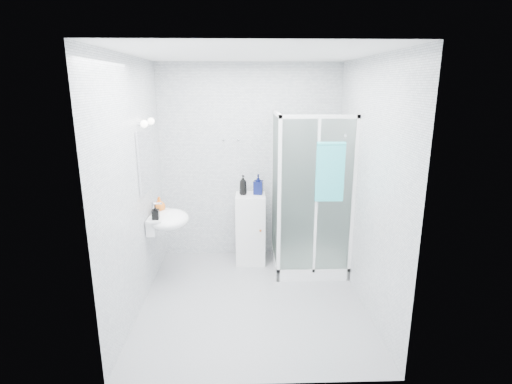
{
  "coord_description": "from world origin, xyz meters",
  "views": [
    {
      "loc": [
        -0.09,
        -3.98,
        2.32
      ],
      "look_at": [
        0.05,
        0.35,
        1.15
      ],
      "focal_mm": 28.0,
      "sensor_mm": 36.0,
      "label": 1
    }
  ],
  "objects_px": {
    "wall_basin": "(167,220)",
    "soap_dispenser_orange": "(159,204)",
    "soap_dispenser_black": "(155,212)",
    "shower_enclosure": "(303,236)",
    "hand_towel": "(330,171)",
    "shampoo_bottle_a": "(243,185)",
    "storage_cabinet": "(251,229)",
    "shampoo_bottle_b": "(258,184)"
  },
  "relations": [
    {
      "from": "soap_dispenser_black",
      "to": "shower_enclosure",
      "type": "bearing_deg",
      "value": 15.66
    },
    {
      "from": "shower_enclosure",
      "to": "hand_towel",
      "type": "relative_size",
      "value": 2.94
    },
    {
      "from": "shampoo_bottle_b",
      "to": "soap_dispenser_black",
      "type": "distance_m",
      "value": 1.41
    },
    {
      "from": "hand_towel",
      "to": "shampoo_bottle_a",
      "type": "xyz_separation_m",
      "value": [
        -0.98,
        0.66,
        -0.32
      ]
    },
    {
      "from": "soap_dispenser_orange",
      "to": "wall_basin",
      "type": "bearing_deg",
      "value": -46.48
    },
    {
      "from": "wall_basin",
      "to": "storage_cabinet",
      "type": "xyz_separation_m",
      "value": [
        0.98,
        0.56,
        -0.33
      ]
    },
    {
      "from": "shampoo_bottle_a",
      "to": "soap_dispenser_black",
      "type": "relative_size",
      "value": 1.54
    },
    {
      "from": "wall_basin",
      "to": "shampoo_bottle_b",
      "type": "distance_m",
      "value": 1.27
    },
    {
      "from": "wall_basin",
      "to": "storage_cabinet",
      "type": "height_order",
      "value": "wall_basin"
    },
    {
      "from": "hand_towel",
      "to": "shampoo_bottle_a",
      "type": "distance_m",
      "value": 1.23
    },
    {
      "from": "shower_enclosure",
      "to": "shampoo_bottle_a",
      "type": "bearing_deg",
      "value": 161.25
    },
    {
      "from": "shower_enclosure",
      "to": "soap_dispenser_black",
      "type": "bearing_deg",
      "value": -164.34
    },
    {
      "from": "storage_cabinet",
      "to": "shampoo_bottle_a",
      "type": "height_order",
      "value": "shampoo_bottle_a"
    },
    {
      "from": "storage_cabinet",
      "to": "shampoo_bottle_b",
      "type": "distance_m",
      "value": 0.61
    },
    {
      "from": "shower_enclosure",
      "to": "hand_towel",
      "type": "height_order",
      "value": "shower_enclosure"
    },
    {
      "from": "wall_basin",
      "to": "soap_dispenser_black",
      "type": "distance_m",
      "value": 0.25
    },
    {
      "from": "shampoo_bottle_b",
      "to": "soap_dispenser_black",
      "type": "xyz_separation_m",
      "value": [
        -1.18,
        -0.77,
        -0.12
      ]
    },
    {
      "from": "hand_towel",
      "to": "shampoo_bottle_a",
      "type": "bearing_deg",
      "value": 145.99
    },
    {
      "from": "shower_enclosure",
      "to": "soap_dispenser_orange",
      "type": "bearing_deg",
      "value": -173.18
    },
    {
      "from": "wall_basin",
      "to": "shampoo_bottle_a",
      "type": "height_order",
      "value": "shampoo_bottle_a"
    },
    {
      "from": "shower_enclosure",
      "to": "soap_dispenser_orange",
      "type": "relative_size",
      "value": 11.07
    },
    {
      "from": "shower_enclosure",
      "to": "storage_cabinet",
      "type": "relative_size",
      "value": 2.14
    },
    {
      "from": "soap_dispenser_orange",
      "to": "soap_dispenser_black",
      "type": "distance_m",
      "value": 0.28
    },
    {
      "from": "wall_basin",
      "to": "soap_dispenser_orange",
      "type": "distance_m",
      "value": 0.21
    },
    {
      "from": "hand_towel",
      "to": "shower_enclosure",
      "type": "bearing_deg",
      "value": 118.07
    },
    {
      "from": "shampoo_bottle_b",
      "to": "soap_dispenser_orange",
      "type": "relative_size",
      "value": 1.45
    },
    {
      "from": "shampoo_bottle_a",
      "to": "shampoo_bottle_b",
      "type": "distance_m",
      "value": 0.2
    },
    {
      "from": "shampoo_bottle_a",
      "to": "soap_dispenser_orange",
      "type": "height_order",
      "value": "shampoo_bottle_a"
    },
    {
      "from": "hand_towel",
      "to": "soap_dispenser_black",
      "type": "distance_m",
      "value": 2.01
    },
    {
      "from": "shower_enclosure",
      "to": "shampoo_bottle_a",
      "type": "distance_m",
      "value": 1.02
    },
    {
      "from": "shampoo_bottle_b",
      "to": "soap_dispenser_black",
      "type": "height_order",
      "value": "shampoo_bottle_b"
    },
    {
      "from": "shampoo_bottle_b",
      "to": "soap_dispenser_orange",
      "type": "xyz_separation_m",
      "value": [
        -1.19,
        -0.49,
        -0.11
      ]
    },
    {
      "from": "hand_towel",
      "to": "soap_dispenser_black",
      "type": "height_order",
      "value": "hand_towel"
    },
    {
      "from": "wall_basin",
      "to": "soap_dispenser_black",
      "type": "relative_size",
      "value": 3.33
    },
    {
      "from": "shampoo_bottle_b",
      "to": "wall_basin",
      "type": "bearing_deg",
      "value": -151.18
    },
    {
      "from": "wall_basin",
      "to": "shampoo_bottle_b",
      "type": "bearing_deg",
      "value": 28.82
    },
    {
      "from": "shower_enclosure",
      "to": "soap_dispenser_orange",
      "type": "distance_m",
      "value": 1.84
    },
    {
      "from": "shampoo_bottle_a",
      "to": "soap_dispenser_orange",
      "type": "relative_size",
      "value": 1.44
    },
    {
      "from": "shower_enclosure",
      "to": "soap_dispenser_black",
      "type": "distance_m",
      "value": 1.88
    },
    {
      "from": "shower_enclosure",
      "to": "shampoo_bottle_a",
      "type": "xyz_separation_m",
      "value": [
        -0.77,
        0.26,
        0.62
      ]
    },
    {
      "from": "soap_dispenser_orange",
      "to": "shower_enclosure",
      "type": "bearing_deg",
      "value": 6.82
    },
    {
      "from": "storage_cabinet",
      "to": "soap_dispenser_black",
      "type": "distance_m",
      "value": 1.38
    }
  ]
}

